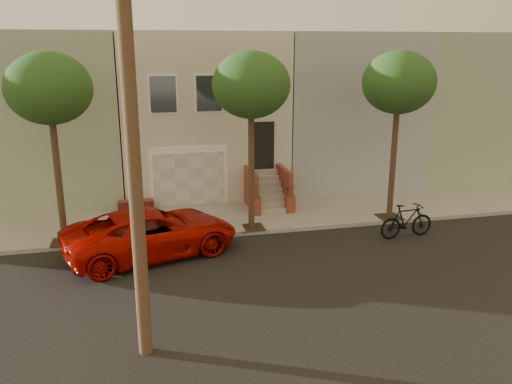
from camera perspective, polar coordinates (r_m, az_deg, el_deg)
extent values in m
plane|color=black|center=(15.54, -0.97, -9.42)|extent=(90.00, 90.00, 0.00)
cube|color=#9A988C|center=(20.41, -4.12, -2.97)|extent=(40.00, 3.70, 0.15)
cube|color=beige|center=(25.31, -6.39, 8.94)|extent=(7.00, 8.00, 7.00)
cube|color=gray|center=(25.44, -21.93, 7.94)|extent=(6.50, 8.00, 7.00)
cube|color=#93959B|center=(26.95, 8.30, 9.28)|extent=(6.50, 8.00, 7.00)
cube|color=gray|center=(29.91, 20.15, 9.13)|extent=(6.50, 8.00, 7.00)
cube|color=white|center=(21.71, -7.32, 1.74)|extent=(3.20, 0.12, 2.50)
cube|color=silver|center=(21.68, -7.29, 1.44)|extent=(2.90, 0.06, 2.20)
cube|color=#9A988C|center=(20.27, -6.64, -2.91)|extent=(3.20, 3.70, 0.02)
cube|color=#973429|center=(21.59, -12.95, -1.47)|extent=(1.40, 0.45, 0.44)
cube|color=black|center=(21.93, 0.70, 5.08)|extent=(1.00, 0.06, 2.00)
cube|color=#3F4751|center=(21.04, -10.10, 10.44)|extent=(1.00, 0.06, 1.40)
cube|color=white|center=(21.06, -10.10, 10.44)|extent=(1.15, 0.05, 1.55)
cube|color=#3F4751|center=(21.22, -5.16, 10.66)|extent=(1.00, 0.06, 1.40)
cube|color=white|center=(21.24, -5.17, 10.66)|extent=(1.15, 0.05, 1.55)
cube|color=#3F4751|center=(21.54, -0.33, 10.79)|extent=(1.00, 0.06, 1.40)
cube|color=white|center=(21.56, -0.34, 10.80)|extent=(1.15, 0.05, 1.55)
cube|color=#9A988C|center=(20.81, 1.85, -2.06)|extent=(1.20, 0.28, 0.20)
cube|color=#9A988C|center=(21.01, 1.66, -1.31)|extent=(1.20, 0.28, 0.20)
cube|color=#9A988C|center=(21.21, 1.47, -0.58)|extent=(1.20, 0.28, 0.20)
cube|color=#9A988C|center=(21.42, 1.29, 0.14)|extent=(1.20, 0.28, 0.20)
cube|color=#9A988C|center=(21.63, 1.11, 0.85)|extent=(1.20, 0.28, 0.20)
cube|color=#9A988C|center=(21.84, 0.93, 1.54)|extent=(1.20, 0.28, 0.20)
cube|color=#9A988C|center=(22.05, 0.76, 2.22)|extent=(1.20, 0.28, 0.20)
cube|color=brown|center=(21.23, -0.54, 0.29)|extent=(0.18, 1.96, 1.60)
cube|color=brown|center=(21.57, 3.09, 0.51)|extent=(0.18, 1.96, 1.60)
cube|color=brown|center=(20.54, -0.01, -1.56)|extent=(0.35, 0.35, 0.70)
imported|color=#254E1C|center=(20.37, -0.01, -0.02)|extent=(0.40, 0.35, 0.45)
cube|color=brown|center=(20.88, 3.74, -1.30)|extent=(0.35, 0.35, 0.70)
imported|color=#254E1C|center=(20.72, 3.77, 0.22)|extent=(0.41, 0.35, 0.45)
cube|color=#2D2116|center=(18.98, -20.10, -5.14)|extent=(0.90, 0.90, 0.02)
cylinder|color=#372719|center=(18.38, -20.71, 0.99)|extent=(0.22, 0.22, 4.20)
ellipsoid|color=#254E1C|center=(17.90, -21.66, 10.47)|extent=(2.70, 2.57, 2.29)
cube|color=#2D2116|center=(19.21, -0.49, -3.89)|extent=(0.90, 0.90, 0.02)
cylinder|color=#372719|center=(18.61, -0.51, 2.20)|extent=(0.22, 0.22, 4.20)
ellipsoid|color=#254E1C|center=(18.14, -0.53, 11.61)|extent=(2.70, 2.57, 2.29)
cube|color=#2D2116|center=(21.03, 14.31, -2.63)|extent=(0.90, 0.90, 0.02)
cylinder|color=#372719|center=(20.49, 14.71, 2.94)|extent=(0.22, 0.22, 4.20)
ellipsoid|color=#254E1C|center=(20.06, 15.32, 11.46)|extent=(2.70, 2.57, 2.29)
cylinder|color=#4E3824|center=(10.69, -13.41, 6.65)|extent=(0.30, 0.30, 10.00)
imported|color=#B60A01|center=(17.25, -11.31, -4.34)|extent=(6.10, 4.13, 1.55)
imported|color=black|center=(19.24, 16.11, -3.04)|extent=(2.10, 0.75, 1.24)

